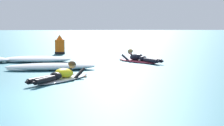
{
  "coord_description": "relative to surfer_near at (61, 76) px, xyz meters",
  "views": [
    {
      "loc": [
        1.24,
        -7.83,
        1.58
      ],
      "look_at": [
        1.97,
        5.28,
        0.21
      ],
      "focal_mm": 62.97,
      "sensor_mm": 36.0,
      "label": 1
    }
  ],
  "objects": [
    {
      "name": "ground_plane",
      "position": [
        -0.45,
        7.29,
        -0.14
      ],
      "size": [
        120.0,
        120.0,
        0.0
      ],
      "primitive_type": "plane",
      "color": "#2D6B7A"
    },
    {
      "name": "surfer_near",
      "position": [
        0.0,
        0.0,
        0.0
      ],
      "size": [
        1.67,
        2.45,
        0.55
      ],
      "color": "silver",
      "rests_on": "ground"
    },
    {
      "name": "surfer_far",
      "position": [
        2.69,
        4.83,
        -0.0
      ],
      "size": [
        1.71,
        2.4,
        0.53
      ],
      "color": "#E54C66",
      "rests_on": "ground"
    },
    {
      "name": "whitewater_front",
      "position": [
        -0.52,
        2.41,
        -0.03
      ],
      "size": [
        3.01,
        1.14,
        0.24
      ],
      "color": "white",
      "rests_on": "ground"
    },
    {
      "name": "whitewater_far_band",
      "position": [
        -1.32,
        5.04,
        -0.02
      ],
      "size": [
        2.77,
        1.32,
        0.25
      ],
      "color": "white",
      "rests_on": "ground"
    },
    {
      "name": "channel_marker_buoy",
      "position": [
        -0.72,
        8.94,
        0.24
      ],
      "size": [
        0.5,
        0.5,
        0.96
      ],
      "color": "#EA5B0F",
      "rests_on": "ground"
    }
  ]
}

